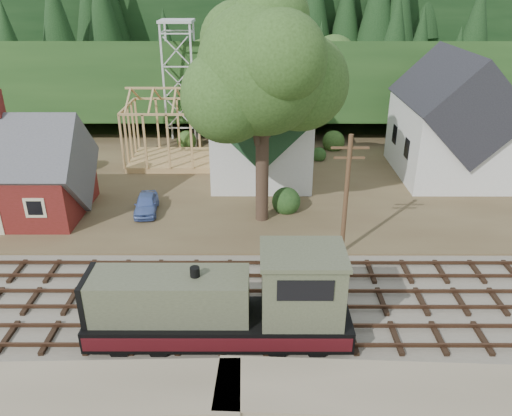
{
  "coord_description": "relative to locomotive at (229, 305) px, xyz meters",
  "views": [
    {
      "loc": [
        1.64,
        -22.23,
        16.16
      ],
      "look_at": [
        1.59,
        6.0,
        3.0
      ],
      "focal_mm": 35.0,
      "sensor_mm": 36.0,
      "label": 1
    }
  ],
  "objects": [
    {
      "name": "ground",
      "position": [
        -0.32,
        3.0,
        -2.16
      ],
      "size": [
        140.0,
        140.0,
        0.0
      ],
      "primitive_type": "plane",
      "color": "#384C1E",
      "rests_on": "ground"
    },
    {
      "name": "railroad_bed",
      "position": [
        -0.32,
        3.0,
        -2.08
      ],
      "size": [
        64.0,
        11.0,
        0.16
      ],
      "primitive_type": "cube",
      "color": "#726B5B",
      "rests_on": "ground"
    },
    {
      "name": "village_flat",
      "position": [
        -0.32,
        21.0,
        -2.01
      ],
      "size": [
        64.0,
        26.0,
        0.3
      ],
      "primitive_type": "cube",
      "color": "brown",
      "rests_on": "ground"
    },
    {
      "name": "hillside",
      "position": [
        -0.32,
        45.0,
        -2.16
      ],
      "size": [
        70.0,
        28.96,
        12.74
      ],
      "primitive_type": "cube",
      "rotation": [
        -0.17,
        0.0,
        0.0
      ],
      "color": "#1E3F19",
      "rests_on": "ground"
    },
    {
      "name": "ridge",
      "position": [
        -0.32,
        61.0,
        -2.16
      ],
      "size": [
        80.0,
        20.0,
        12.0
      ],
      "primitive_type": "cube",
      "color": "black",
      "rests_on": "ground"
    },
    {
      "name": "depot",
      "position": [
        -16.32,
        14.0,
        1.06
      ],
      "size": [
        10.8,
        7.41,
        9.0
      ],
      "color": "#5A1A14",
      "rests_on": "village_flat"
    },
    {
      "name": "church",
      "position": [
        1.68,
        22.68,
        3.02
      ],
      "size": [
        8.4,
        15.17,
        13.0
      ],
      "color": "silver",
      "rests_on": "village_flat"
    },
    {
      "name": "farmhouse",
      "position": [
        17.68,
        22.0,
        2.71
      ],
      "size": [
        8.4,
        10.8,
        10.6
      ],
      "color": "silver",
      "rests_on": "village_flat"
    },
    {
      "name": "timber_frame",
      "position": [
        -6.32,
        25.0,
        1.11
      ],
      "size": [
        8.2,
        6.2,
        6.99
      ],
      "color": "tan",
      "rests_on": "village_flat"
    },
    {
      "name": "lattice_tower",
      "position": [
        -6.32,
        31.0,
        7.88
      ],
      "size": [
        3.2,
        3.2,
        12.12
      ],
      "color": "silver",
      "rests_on": "village_flat"
    },
    {
      "name": "big_tree",
      "position": [
        1.85,
        13.08,
        8.06
      ],
      "size": [
        10.9,
        8.4,
        14.7
      ],
      "color": "#38281E",
      "rests_on": "village_flat"
    },
    {
      "name": "telegraph_pole_near",
      "position": [
        6.68,
        8.2,
        2.09
      ],
      "size": [
        2.2,
        0.28,
        8.0
      ],
      "color": "#4C331E",
      "rests_on": "ground"
    },
    {
      "name": "locomotive",
      "position": [
        0.0,
        0.0,
        0.0
      ],
      "size": [
        12.22,
        3.05,
        4.88
      ],
      "color": "black",
      "rests_on": "railroad_bed"
    },
    {
      "name": "car_blue",
      "position": [
        -6.82,
        14.09,
        -1.19
      ],
      "size": [
        1.94,
        4.05,
        1.34
      ],
      "primitive_type": "imported",
      "rotation": [
        0.0,
        0.0,
        0.09
      ],
      "color": "#5875BE",
      "rests_on": "village_flat"
    },
    {
      "name": "car_red",
      "position": [
        21.56,
        21.12,
        -1.29
      ],
      "size": [
        4.33,
        2.64,
        1.12
      ],
      "primitive_type": "imported",
      "rotation": [
        0.0,
        0.0,
        1.77
      ],
      "color": "red",
      "rests_on": "village_flat"
    }
  ]
}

